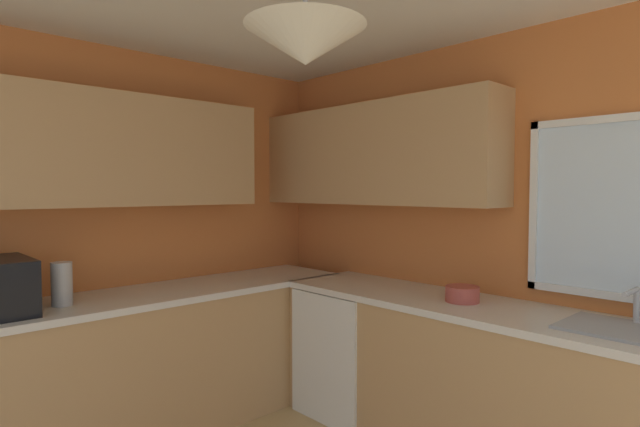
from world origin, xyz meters
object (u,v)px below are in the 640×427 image
(sink_assembly, at_px, (626,329))
(kettle, at_px, (62,284))
(dishwasher, at_px, (352,350))
(bowl, at_px, (462,294))

(sink_assembly, bearing_deg, kettle, -143.32)
(dishwasher, bearing_deg, bowl, 2.05)
(sink_assembly, xyz_separation_m, bowl, (-0.84, -0.01, 0.03))
(kettle, relative_size, bowl, 1.27)
(dishwasher, bearing_deg, sink_assembly, 1.27)
(sink_assembly, relative_size, bowl, 2.74)
(dishwasher, xyz_separation_m, sink_assembly, (1.68, 0.04, 0.49))
(kettle, distance_m, sink_assembly, 2.89)
(dishwasher, bearing_deg, kettle, -110.74)
(bowl, bearing_deg, dishwasher, -177.95)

